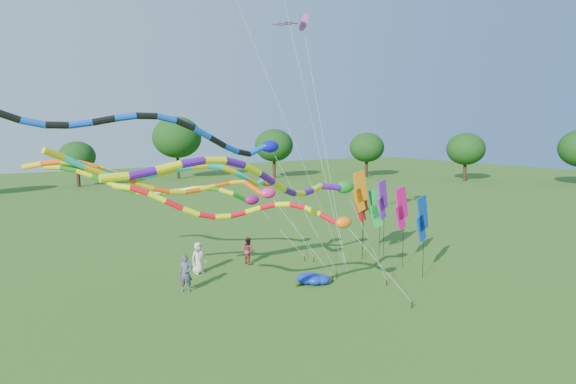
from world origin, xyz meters
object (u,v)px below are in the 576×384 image
tube_kite_red (264,212)px  person_a (198,258)px  person_b (186,273)px  tube_kite_orange (187,184)px  person_c (248,250)px  blue_nylon_heap (320,278)px

tube_kite_red → person_a: bearing=113.6°
person_b → tube_kite_orange: bearing=-68.4°
person_a → person_b: 2.98m
person_c → tube_kite_red: bearing=151.5°
person_a → person_c: size_ratio=1.10×
blue_nylon_heap → person_c: (-1.44, 5.09, 0.56)m
tube_kite_orange → person_c: size_ratio=8.47×
blue_nylon_heap → person_c: 5.32m
person_a → person_c: (3.19, 0.18, -0.08)m
person_b → blue_nylon_heap: bearing=9.9°
person_b → person_c: 5.53m
tube_kite_orange → blue_nylon_heap: tube_kite_orange is taller
person_c → blue_nylon_heap: bearing=-169.5°
person_a → person_b: (-1.67, -2.47, 0.06)m
blue_nylon_heap → person_c: person_c is taller
tube_kite_orange → person_a: tube_kite_orange is taller
tube_kite_red → person_c: (3.19, 7.45, -3.72)m
tube_kite_red → person_b: 6.22m
blue_nylon_heap → person_c: bearing=105.8°
blue_nylon_heap → person_a: person_a is taller
tube_kite_red → person_b: size_ratio=6.15×
tube_kite_red → tube_kite_orange: size_ratio=0.85×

